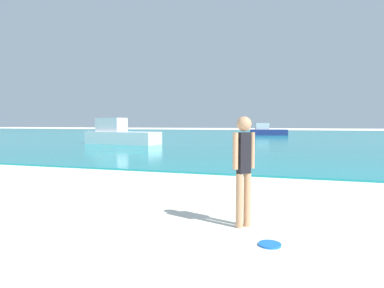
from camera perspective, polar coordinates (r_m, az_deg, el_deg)
water at (r=39.11m, az=13.49°, el=1.43°), size 160.00×60.00×0.06m
person_standing at (r=4.66m, az=8.98°, el=-3.56°), size 0.28×0.28×1.57m
frisbee at (r=4.23m, az=13.38°, el=-16.64°), size 0.27×0.27×0.03m
boat_near at (r=22.73m, az=-12.40°, el=1.54°), size 5.40×2.43×1.77m
boat_far at (r=39.20m, az=12.95°, el=2.21°), size 4.39×2.27×1.43m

